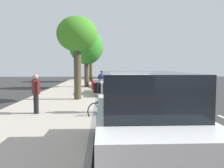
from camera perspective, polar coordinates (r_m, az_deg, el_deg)
name	(u,v)px	position (r m, az deg, el deg)	size (l,w,h in m)	color
ground	(131,100)	(14.92, 4.55, -3.80)	(64.99, 64.99, 0.00)	#313131
sidewalk	(61,99)	(15.00, -12.17, -3.58)	(4.25, 40.62, 0.13)	#B4A799
curb_edge	(97,99)	(14.80, -3.71, -3.60)	(0.16, 40.62, 0.13)	gray
lane_stripe_centre	(179,99)	(15.93, 15.87, -3.42)	(0.14, 40.00, 0.01)	white
lane_stripe_bike_edge	(120,100)	(14.85, 1.98, -3.81)	(0.12, 40.62, 0.01)	white
parked_sedan_tan_nearest	(106,76)	(30.84, -1.36, 1.84)	(1.86, 4.41, 1.52)	tan
parked_sedan_dark_blue_second	(108,80)	(23.07, -0.86, 0.98)	(2.04, 4.50, 1.52)	navy
parked_sedan_green_mid	(111,85)	(17.06, -0.23, -0.22)	(2.07, 4.51, 1.52)	#1E512D
parked_suv_white_far	(142,117)	(5.13, 7.26, -7.96)	(1.98, 4.71, 1.99)	white
bicycle_at_curb	(106,109)	(9.71, -1.53, -6.05)	(1.49, 0.92, 0.73)	black
cyclist_with_backpack	(100,90)	(10.04, -2.84, -1.49)	(0.53, 0.55, 1.78)	#C6B284
street_tree_near_cyclist	(91,48)	(32.04, -5.21, 8.67)	(3.43, 3.43, 6.22)	#494A20
street_tree_mid_block	(86,47)	(22.67, -6.28, 8.89)	(3.18, 3.18, 5.48)	#4B3A2C
street_tree_far_end	(77,36)	(14.29, -8.47, 11.49)	(2.40, 2.40, 4.92)	#473F2C
pedestrian_on_phone	(36,91)	(10.32, -18.01, -1.69)	(0.40, 0.54, 1.65)	black
fire_hydrant	(93,85)	(19.60, -4.71, -0.21)	(0.22, 0.22, 0.84)	red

